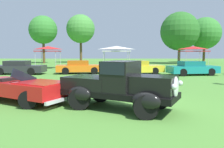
# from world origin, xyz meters

# --- Properties ---
(ground_plane) EXTENTS (120.00, 120.00, 0.00)m
(ground_plane) POSITION_xyz_m (0.00, 0.00, 0.00)
(ground_plane) COLOR #4C8433
(feature_pickup_truck) EXTENTS (4.25, 3.20, 1.70)m
(feature_pickup_truck) POSITION_xyz_m (-0.66, -0.29, 0.86)
(feature_pickup_truck) COLOR black
(feature_pickup_truck) RESTS_ON ground_plane
(neighbor_convertible) EXTENTS (4.70, 3.62, 1.40)m
(neighbor_convertible) POSITION_xyz_m (-4.58, 0.99, 0.58)
(neighbor_convertible) COLOR red
(neighbor_convertible) RESTS_ON ground_plane
(show_car_charcoal) EXTENTS (4.55, 1.78, 1.22)m
(show_car_charcoal) POSITION_xyz_m (-9.33, 12.14, 0.60)
(show_car_charcoal) COLOR #28282D
(show_car_charcoal) RESTS_ON ground_plane
(show_car_orange) EXTENTS (4.48, 2.25, 1.22)m
(show_car_orange) POSITION_xyz_m (-3.92, 12.73, 0.60)
(show_car_orange) COLOR orange
(show_car_orange) RESTS_ON ground_plane
(show_car_yellow) EXTENTS (4.75, 2.49, 1.22)m
(show_car_yellow) POSITION_xyz_m (1.41, 12.24, 0.60)
(show_car_yellow) COLOR yellow
(show_car_yellow) RESTS_ON ground_plane
(show_car_teal) EXTENTS (4.44, 2.32, 1.22)m
(show_car_teal) POSITION_xyz_m (6.07, 11.30, 0.60)
(show_car_teal) COLOR teal
(show_car_teal) RESTS_ON ground_plane
(canopy_tent_left_field) EXTENTS (2.67, 2.67, 2.71)m
(canopy_tent_left_field) POSITION_xyz_m (-8.71, 19.38, 2.42)
(canopy_tent_left_field) COLOR #B7B7BC
(canopy_tent_left_field) RESTS_ON ground_plane
(canopy_tent_center_field) EXTENTS (3.27, 3.27, 2.71)m
(canopy_tent_center_field) POSITION_xyz_m (-0.39, 18.76, 2.42)
(canopy_tent_center_field) COLOR #B7B7BC
(canopy_tent_center_field) RESTS_ON ground_plane
(canopy_tent_right_field) EXTENTS (3.00, 3.00, 2.71)m
(canopy_tent_right_field) POSITION_xyz_m (9.23, 19.93, 2.42)
(canopy_tent_right_field) COLOR #B7B7BC
(canopy_tent_right_field) RESTS_ON ground_plane
(treeline_far_left) EXTENTS (4.92, 4.92, 8.35)m
(treeline_far_left) POSITION_xyz_m (-13.03, 31.86, 5.86)
(treeline_far_left) COLOR brown
(treeline_far_left) RESTS_ON ground_plane
(treeline_mid_left) EXTENTS (5.21, 5.21, 8.84)m
(treeline_mid_left) POSITION_xyz_m (-6.68, 33.68, 6.21)
(treeline_mid_left) COLOR brown
(treeline_mid_left) RESTS_ON ground_plane
(treeline_center) EXTENTS (6.44, 6.44, 8.68)m
(treeline_center) POSITION_xyz_m (10.47, 30.07, 5.45)
(treeline_center) COLOR brown
(treeline_center) RESTS_ON ground_plane
(treeline_mid_right) EXTENTS (5.85, 5.85, 8.35)m
(treeline_mid_right) POSITION_xyz_m (16.19, 33.73, 5.41)
(treeline_mid_right) COLOR brown
(treeline_mid_right) RESTS_ON ground_plane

